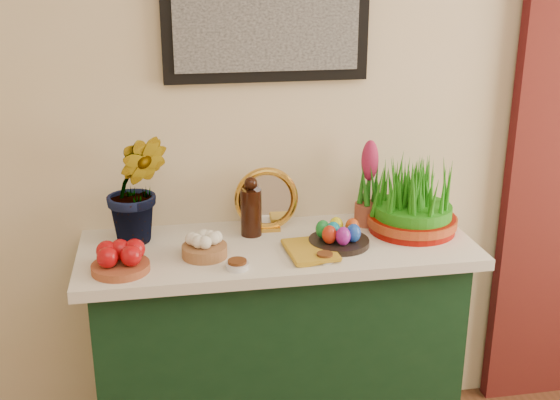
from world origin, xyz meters
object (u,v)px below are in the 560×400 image
(mirror, at_px, (266,200))
(book, at_px, (288,252))
(wheatgrass_sabzeh, at_px, (413,200))
(hyacinth_green, at_px, (136,171))
(sideboard, at_px, (278,356))

(mirror, height_order, book, mirror)
(mirror, height_order, wheatgrass_sabzeh, wheatgrass_sabzeh)
(hyacinth_green, distance_m, book, 0.60)
(hyacinth_green, height_order, mirror, hyacinth_green)
(hyacinth_green, xyz_separation_m, wheatgrass_sabzeh, (1.00, -0.07, -0.15))
(sideboard, relative_size, book, 6.11)
(wheatgrass_sabzeh, bearing_deg, book, -163.07)
(hyacinth_green, bearing_deg, mirror, 8.58)
(hyacinth_green, bearing_deg, sideboard, -7.94)
(sideboard, distance_m, mirror, 0.60)
(hyacinth_green, distance_m, mirror, 0.49)
(sideboard, xyz_separation_m, book, (0.02, -0.12, 0.48))
(sideboard, bearing_deg, book, -82.79)
(hyacinth_green, bearing_deg, book, -20.06)
(mirror, relative_size, wheatgrass_sabzeh, 0.73)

